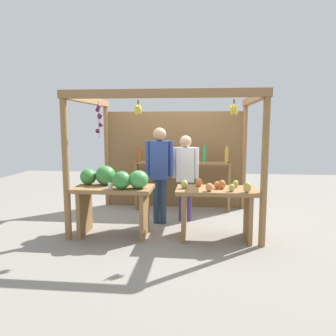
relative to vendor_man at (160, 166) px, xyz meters
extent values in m
plane|color=gray|center=(0.16, 0.13, -1.03)|extent=(12.00, 12.00, 0.00)
cylinder|color=olive|center=(-1.30, -0.95, 0.09)|extent=(0.10, 0.10, 2.25)
cylinder|color=olive|center=(1.61, -0.95, 0.09)|extent=(0.10, 0.10, 2.25)
cylinder|color=olive|center=(-1.30, 1.20, 0.09)|extent=(0.10, 0.10, 2.25)
cylinder|color=olive|center=(1.61, 1.20, 0.09)|extent=(0.10, 0.10, 2.25)
cube|color=olive|center=(0.16, -0.95, 1.16)|extent=(3.00, 0.12, 0.12)
cube|color=olive|center=(-1.30, 0.13, 1.16)|extent=(0.12, 2.25, 0.12)
cube|color=olive|center=(1.61, 0.13, 1.16)|extent=(0.12, 2.25, 0.12)
cube|color=brown|center=(0.16, 1.22, -0.02)|extent=(2.90, 0.04, 2.02)
cylinder|color=brown|center=(1.17, -0.83, 1.05)|extent=(0.02, 0.02, 0.06)
ellipsoid|color=yellow|center=(1.20, -0.83, 0.92)|extent=(0.04, 0.06, 0.15)
ellipsoid|color=yellow|center=(1.18, -0.81, 0.94)|extent=(0.08, 0.06, 0.15)
ellipsoid|color=yellow|center=(1.16, -0.79, 0.93)|extent=(0.09, 0.05, 0.15)
ellipsoid|color=yellow|center=(1.15, -0.81, 0.94)|extent=(0.05, 0.06, 0.15)
ellipsoid|color=yellow|center=(1.14, -0.85, 0.93)|extent=(0.07, 0.08, 0.15)
ellipsoid|color=yellow|center=(1.17, -0.86, 0.93)|extent=(0.08, 0.04, 0.15)
ellipsoid|color=yellow|center=(1.20, -0.86, 0.94)|extent=(0.08, 0.07, 0.15)
cylinder|color=brown|center=(-0.21, -0.84, 1.05)|extent=(0.02, 0.02, 0.06)
ellipsoid|color=yellow|center=(-0.18, -0.84, 0.93)|extent=(0.04, 0.08, 0.13)
ellipsoid|color=yellow|center=(-0.18, -0.82, 0.93)|extent=(0.06, 0.06, 0.14)
ellipsoid|color=yellow|center=(-0.20, -0.80, 0.95)|extent=(0.07, 0.04, 0.13)
ellipsoid|color=yellow|center=(-0.22, -0.81, 0.93)|extent=(0.08, 0.06, 0.14)
ellipsoid|color=yellow|center=(-0.23, -0.83, 0.94)|extent=(0.04, 0.07, 0.13)
ellipsoid|color=yellow|center=(-0.24, -0.85, 0.94)|extent=(0.04, 0.06, 0.13)
ellipsoid|color=yellow|center=(-0.23, -0.87, 0.94)|extent=(0.06, 0.05, 0.13)
ellipsoid|color=yellow|center=(-0.20, -0.87, 0.93)|extent=(0.08, 0.04, 0.13)
ellipsoid|color=yellow|center=(-0.18, -0.87, 0.94)|extent=(0.07, 0.07, 0.14)
cylinder|color=#4C422D|center=(-0.85, -0.68, 0.80)|extent=(0.01, 0.01, 0.55)
sphere|color=#601E42|center=(-0.85, -0.67, 1.00)|extent=(0.07, 0.07, 0.07)
sphere|color=#47142D|center=(-0.87, -0.66, 0.95)|extent=(0.07, 0.07, 0.07)
sphere|color=#511938|center=(-0.83, -0.70, 0.86)|extent=(0.07, 0.07, 0.07)
sphere|color=#601E42|center=(-0.84, -0.67, 0.84)|extent=(0.06, 0.06, 0.06)
sphere|color=#601E42|center=(-0.83, -0.68, 0.72)|extent=(0.07, 0.07, 0.07)
sphere|color=#47142D|center=(-0.83, -0.69, 0.72)|extent=(0.06, 0.06, 0.06)
sphere|color=#47142D|center=(-0.87, -0.70, 0.62)|extent=(0.07, 0.07, 0.07)
cube|color=olive|center=(-0.64, -0.68, -0.28)|extent=(1.22, 0.64, 0.06)
cube|color=olive|center=(-1.13, -0.68, -0.67)|extent=(0.06, 0.58, 0.72)
cube|color=olive|center=(-0.15, -0.68, -0.67)|extent=(0.06, 0.58, 0.72)
ellipsoid|color=#38843D|center=(-0.47, -0.85, -0.11)|extent=(0.39, 0.39, 0.27)
ellipsoid|color=#38843D|center=(-0.81, -0.54, -0.09)|extent=(0.45, 0.45, 0.31)
ellipsoid|color=#429347|center=(-0.22, -0.79, -0.11)|extent=(0.40, 0.40, 0.28)
ellipsoid|color=#38843D|center=(-1.10, -0.54, -0.12)|extent=(0.35, 0.35, 0.26)
cylinder|color=white|center=(-0.65, -0.86, -0.20)|extent=(0.07, 0.07, 0.09)
cube|color=olive|center=(0.95, -0.68, -0.28)|extent=(1.22, 0.64, 0.06)
cube|color=olive|center=(0.47, -0.68, -0.67)|extent=(0.06, 0.58, 0.72)
cube|color=olive|center=(1.44, -0.68, -0.67)|extent=(0.06, 0.58, 0.72)
ellipsoid|color=#CC7038|center=(0.69, -0.52, -0.18)|extent=(0.14, 0.14, 0.13)
ellipsoid|color=#CC7038|center=(0.96, -0.68, -0.19)|extent=(0.12, 0.12, 0.11)
ellipsoid|color=#A8B24C|center=(1.26, -0.55, -0.19)|extent=(0.12, 0.12, 0.11)
ellipsoid|color=#A8B24C|center=(1.17, -0.87, -0.19)|extent=(0.11, 0.11, 0.11)
ellipsoid|color=#A8B24C|center=(0.47, -0.71, -0.18)|extent=(0.14, 0.14, 0.13)
ellipsoid|color=#E07F47|center=(0.84, -0.90, -0.18)|extent=(0.14, 0.14, 0.12)
ellipsoid|color=#CC7038|center=(1.04, -0.69, -0.18)|extent=(0.14, 0.14, 0.14)
ellipsoid|color=#B79E47|center=(1.38, -0.93, -0.17)|extent=(0.13, 0.13, 0.15)
cube|color=olive|center=(-0.60, 0.93, -0.53)|extent=(0.05, 0.20, 1.00)
cube|color=olive|center=(1.29, 0.93, -0.53)|extent=(0.05, 0.20, 1.00)
cube|color=olive|center=(0.35, 0.93, -0.05)|extent=(1.89, 0.22, 0.04)
cylinder|color=#994C1E|center=(-0.53, 0.93, 0.10)|extent=(0.08, 0.08, 0.27)
cylinder|color=#994C1E|center=(-0.53, 0.93, 0.27)|extent=(0.04, 0.04, 0.06)
cylinder|color=#994C1E|center=(-0.10, 0.93, 0.11)|extent=(0.07, 0.07, 0.29)
cylinder|color=#994C1E|center=(-0.10, 0.93, 0.29)|extent=(0.03, 0.03, 0.06)
cylinder|color=gold|center=(0.34, 0.93, 0.10)|extent=(0.07, 0.07, 0.27)
cylinder|color=gold|center=(0.34, 0.93, 0.27)|extent=(0.03, 0.03, 0.06)
cylinder|color=#338C4C|center=(0.79, 0.93, 0.12)|extent=(0.08, 0.08, 0.30)
cylinder|color=#338C4C|center=(0.79, 0.93, 0.30)|extent=(0.03, 0.03, 0.06)
cylinder|color=gold|center=(1.23, 0.93, 0.12)|extent=(0.08, 0.08, 0.29)
cylinder|color=gold|center=(1.23, 0.93, 0.29)|extent=(0.03, 0.03, 0.06)
cylinder|color=navy|center=(-0.06, 0.00, -0.63)|extent=(0.11, 0.11, 0.80)
cylinder|color=navy|center=(0.06, 0.00, -0.63)|extent=(0.11, 0.11, 0.80)
cube|color=#2D428C|center=(0.00, 0.00, 0.10)|extent=(0.32, 0.19, 0.67)
cylinder|color=#2D428C|center=(-0.20, 0.00, 0.14)|extent=(0.08, 0.08, 0.61)
cylinder|color=#2D428C|center=(0.20, 0.00, 0.14)|extent=(0.08, 0.08, 0.61)
sphere|color=tan|center=(0.00, 0.00, 0.56)|extent=(0.23, 0.23, 0.23)
cylinder|color=#453067|center=(0.38, 0.20, -0.66)|extent=(0.11, 0.11, 0.73)
cylinder|color=#453067|center=(0.50, 0.20, -0.66)|extent=(0.11, 0.11, 0.73)
cube|color=white|center=(0.44, 0.20, 0.01)|extent=(0.32, 0.19, 0.62)
cylinder|color=white|center=(0.24, 0.20, 0.04)|extent=(0.08, 0.08, 0.56)
cylinder|color=white|center=(0.64, 0.20, 0.04)|extent=(0.08, 0.08, 0.56)
sphere|color=tan|center=(0.44, 0.20, 0.42)|extent=(0.21, 0.21, 0.21)
camera|label=1|loc=(0.70, -5.57, 0.72)|focal=34.64mm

